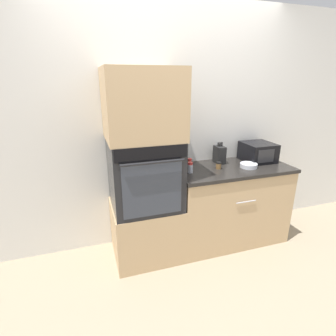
{
  "coord_description": "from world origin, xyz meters",
  "views": [
    {
      "loc": [
        -0.84,
        -2.0,
        1.76
      ],
      "look_at": [
        -0.13,
        0.21,
        0.96
      ],
      "focal_mm": 28.0,
      "sensor_mm": 36.0,
      "label": 1
    }
  ],
  "objects_px": {
    "knife_block": "(219,155)",
    "condiment_jar_near": "(190,168)",
    "microwave": "(258,152)",
    "bowl": "(249,165)",
    "condiment_jar_far": "(190,164)",
    "condiment_jar_mid": "(219,165)",
    "wall_oven": "(145,173)"
  },
  "relations": [
    {
      "from": "knife_block",
      "to": "condiment_jar_near",
      "type": "height_order",
      "value": "knife_block"
    },
    {
      "from": "microwave",
      "to": "knife_block",
      "type": "bearing_deg",
      "value": 172.17
    },
    {
      "from": "bowl",
      "to": "condiment_jar_near",
      "type": "distance_m",
      "value": 0.65
    },
    {
      "from": "condiment_jar_far",
      "to": "condiment_jar_near",
      "type": "bearing_deg",
      "value": -109.17
    },
    {
      "from": "condiment_jar_mid",
      "to": "condiment_jar_far",
      "type": "distance_m",
      "value": 0.31
    },
    {
      "from": "knife_block",
      "to": "condiment_jar_mid",
      "type": "bearing_deg",
      "value": -119.62
    },
    {
      "from": "wall_oven",
      "to": "condiment_jar_near",
      "type": "xyz_separation_m",
      "value": [
        0.45,
        -0.04,
        0.02
      ]
    },
    {
      "from": "microwave",
      "to": "condiment_jar_near",
      "type": "height_order",
      "value": "microwave"
    },
    {
      "from": "knife_block",
      "to": "condiment_jar_near",
      "type": "xyz_separation_m",
      "value": [
        -0.43,
        -0.2,
        -0.04
      ]
    },
    {
      "from": "condiment_jar_far",
      "to": "condiment_jar_mid",
      "type": "bearing_deg",
      "value": -12.31
    },
    {
      "from": "bowl",
      "to": "wall_oven",
      "type": "bearing_deg",
      "value": 176.16
    },
    {
      "from": "microwave",
      "to": "condiment_jar_far",
      "type": "height_order",
      "value": "microwave"
    },
    {
      "from": "wall_oven",
      "to": "microwave",
      "type": "relative_size",
      "value": 1.95
    },
    {
      "from": "microwave",
      "to": "condiment_jar_near",
      "type": "xyz_separation_m",
      "value": [
        -0.88,
        -0.13,
        -0.05
      ]
    },
    {
      "from": "condiment_jar_near",
      "to": "condiment_jar_mid",
      "type": "xyz_separation_m",
      "value": [
        0.33,
        0.02,
        -0.02
      ]
    },
    {
      "from": "wall_oven",
      "to": "knife_block",
      "type": "xyz_separation_m",
      "value": [
        0.88,
        0.16,
        0.06
      ]
    },
    {
      "from": "microwave",
      "to": "condiment_jar_mid",
      "type": "relative_size",
      "value": 4.73
    },
    {
      "from": "wall_oven",
      "to": "microwave",
      "type": "xyz_separation_m",
      "value": [
        1.33,
        0.1,
        0.07
      ]
    },
    {
      "from": "condiment_jar_near",
      "to": "condiment_jar_far",
      "type": "distance_m",
      "value": 0.09
    },
    {
      "from": "condiment_jar_far",
      "to": "microwave",
      "type": "bearing_deg",
      "value": 3.21
    },
    {
      "from": "condiment_jar_mid",
      "to": "condiment_jar_near",
      "type": "bearing_deg",
      "value": -176.11
    },
    {
      "from": "condiment_jar_near",
      "to": "microwave",
      "type": "bearing_deg",
      "value": 8.72
    },
    {
      "from": "wall_oven",
      "to": "condiment_jar_mid",
      "type": "relative_size",
      "value": 9.25
    },
    {
      "from": "bowl",
      "to": "condiment_jar_far",
      "type": "relative_size",
      "value": 1.51
    },
    {
      "from": "bowl",
      "to": "condiment_jar_mid",
      "type": "bearing_deg",
      "value": 169.37
    },
    {
      "from": "condiment_jar_near",
      "to": "condiment_jar_far",
      "type": "bearing_deg",
      "value": 70.83
    },
    {
      "from": "condiment_jar_mid",
      "to": "microwave",
      "type": "bearing_deg",
      "value": 11.55
    },
    {
      "from": "wall_oven",
      "to": "knife_block",
      "type": "height_order",
      "value": "wall_oven"
    },
    {
      "from": "condiment_jar_near",
      "to": "condiment_jar_far",
      "type": "relative_size",
      "value": 0.92
    },
    {
      "from": "wall_oven",
      "to": "bowl",
      "type": "relative_size",
      "value": 3.73
    },
    {
      "from": "wall_oven",
      "to": "knife_block",
      "type": "bearing_deg",
      "value": 10.35
    },
    {
      "from": "microwave",
      "to": "condiment_jar_near",
      "type": "bearing_deg",
      "value": -171.28
    }
  ]
}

